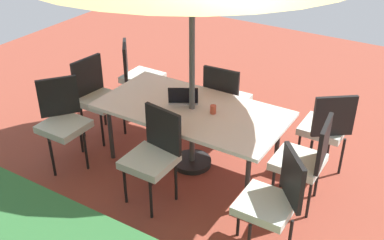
{
  "coord_description": "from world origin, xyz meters",
  "views": [
    {
      "loc": [
        -2.3,
        3.75,
        3.12
      ],
      "look_at": [
        0.0,
        0.0,
        0.58
      ],
      "focal_mm": 43.91,
      "sensor_mm": 36.0,
      "label": 1
    }
  ],
  "objects_px": {
    "chair_northeast": "(62,119)",
    "chair_southwest": "(326,126)",
    "chair_south": "(225,98)",
    "chair_east": "(97,94)",
    "cup": "(213,109)",
    "chair_north": "(154,153)",
    "chair_west": "(305,158)",
    "dining_table": "(192,112)",
    "laptop": "(183,98)",
    "chair_southeast": "(138,74)",
    "chair_northwest": "(273,198)"
  },
  "relations": [
    {
      "from": "chair_northeast",
      "to": "chair_southwest",
      "type": "bearing_deg",
      "value": -23.63
    },
    {
      "from": "chair_south",
      "to": "chair_east",
      "type": "xyz_separation_m",
      "value": [
        1.36,
        0.74,
        0.0
      ]
    },
    {
      "from": "chair_east",
      "to": "cup",
      "type": "height_order",
      "value": "chair_east"
    },
    {
      "from": "chair_northeast",
      "to": "cup",
      "type": "bearing_deg",
      "value": -27.12
    },
    {
      "from": "chair_north",
      "to": "chair_south",
      "type": "height_order",
      "value": "same"
    },
    {
      "from": "chair_east",
      "to": "chair_west",
      "type": "relative_size",
      "value": 1.0
    },
    {
      "from": "dining_table",
      "to": "laptop",
      "type": "xyz_separation_m",
      "value": [
        0.15,
        -0.07,
        0.09
      ]
    },
    {
      "from": "chair_northeast",
      "to": "laptop",
      "type": "bearing_deg",
      "value": -17.86
    },
    {
      "from": "chair_southeast",
      "to": "dining_table",
      "type": "bearing_deg",
      "value": -156.79
    },
    {
      "from": "chair_north",
      "to": "chair_south",
      "type": "xyz_separation_m",
      "value": [
        -0.04,
        -1.42,
        0.0
      ]
    },
    {
      "from": "chair_east",
      "to": "chair_southwest",
      "type": "distance_m",
      "value": 2.69
    },
    {
      "from": "dining_table",
      "to": "chair_northeast",
      "type": "relative_size",
      "value": 2.06
    },
    {
      "from": "chair_south",
      "to": "chair_northeast",
      "type": "distance_m",
      "value": 1.9
    },
    {
      "from": "cup",
      "to": "chair_south",
      "type": "bearing_deg",
      "value": -72.81
    },
    {
      "from": "chair_east",
      "to": "laptop",
      "type": "xyz_separation_m",
      "value": [
        -1.18,
        -0.1,
        0.22
      ]
    },
    {
      "from": "chair_north",
      "to": "chair_east",
      "type": "relative_size",
      "value": 1.0
    },
    {
      "from": "chair_east",
      "to": "chair_northwest",
      "type": "distance_m",
      "value": 2.69
    },
    {
      "from": "chair_northeast",
      "to": "chair_northwest",
      "type": "bearing_deg",
      "value": -53.3
    },
    {
      "from": "chair_west",
      "to": "chair_northwest",
      "type": "relative_size",
      "value": 1.0
    },
    {
      "from": "chair_east",
      "to": "dining_table",
      "type": "bearing_deg",
      "value": -82.13
    },
    {
      "from": "dining_table",
      "to": "chair_southeast",
      "type": "xyz_separation_m",
      "value": [
        1.28,
        -0.71,
        -0.13
      ]
    },
    {
      "from": "chair_southeast",
      "to": "chair_south",
      "type": "bearing_deg",
      "value": -127.74
    },
    {
      "from": "chair_east",
      "to": "chair_west",
      "type": "bearing_deg",
      "value": -82.86
    },
    {
      "from": "chair_northwest",
      "to": "chair_northeast",
      "type": "bearing_deg",
      "value": -131.47
    },
    {
      "from": "chair_east",
      "to": "chair_west",
      "type": "xyz_separation_m",
      "value": [
        -2.62,
        -0.02,
        0.0
      ]
    },
    {
      "from": "chair_west",
      "to": "chair_northwest",
      "type": "distance_m",
      "value": 0.72
    },
    {
      "from": "chair_northwest",
      "to": "laptop",
      "type": "xyz_separation_m",
      "value": [
        1.41,
        -0.8,
        0.22
      ]
    },
    {
      "from": "chair_west",
      "to": "laptop",
      "type": "relative_size",
      "value": 2.45
    },
    {
      "from": "chair_east",
      "to": "chair_north",
      "type": "bearing_deg",
      "value": -110.34
    },
    {
      "from": "chair_west",
      "to": "chair_northwest",
      "type": "height_order",
      "value": "same"
    },
    {
      "from": "dining_table",
      "to": "chair_southwest",
      "type": "height_order",
      "value": "chair_southwest"
    },
    {
      "from": "chair_northeast",
      "to": "laptop",
      "type": "height_order",
      "value": "chair_northeast"
    },
    {
      "from": "chair_west",
      "to": "dining_table",
      "type": "bearing_deg",
      "value": -96.97
    },
    {
      "from": "cup",
      "to": "chair_northwest",
      "type": "bearing_deg",
      "value": 143.45
    },
    {
      "from": "chair_east",
      "to": "chair_northwest",
      "type": "xyz_separation_m",
      "value": [
        -2.59,
        0.71,
        0.0
      ]
    },
    {
      "from": "chair_southeast",
      "to": "chair_west",
      "type": "xyz_separation_m",
      "value": [
        -2.57,
        0.72,
        0.0
      ]
    },
    {
      "from": "chair_north",
      "to": "cup",
      "type": "relative_size",
      "value": 10.68
    },
    {
      "from": "chair_south",
      "to": "chair_southeast",
      "type": "xyz_separation_m",
      "value": [
        1.32,
        -0.0,
        0.0
      ]
    },
    {
      "from": "chair_north",
      "to": "chair_west",
      "type": "xyz_separation_m",
      "value": [
        -1.29,
        -0.69,
        0.0
      ]
    },
    {
      "from": "dining_table",
      "to": "chair_northeast",
      "type": "height_order",
      "value": "chair_northeast"
    },
    {
      "from": "chair_northeast",
      "to": "chair_northwest",
      "type": "relative_size",
      "value": 1.0
    },
    {
      "from": "dining_table",
      "to": "chair_south",
      "type": "xyz_separation_m",
      "value": [
        -0.03,
        -0.71,
        -0.13
      ]
    },
    {
      "from": "chair_south",
      "to": "cup",
      "type": "bearing_deg",
      "value": 103.01
    },
    {
      "from": "chair_east",
      "to": "chair_southwest",
      "type": "height_order",
      "value": "same"
    },
    {
      "from": "chair_west",
      "to": "chair_north",
      "type": "bearing_deg",
      "value": -68.31
    },
    {
      "from": "chair_southeast",
      "to": "chair_northwest",
      "type": "height_order",
      "value": "same"
    },
    {
      "from": "dining_table",
      "to": "chair_east",
      "type": "bearing_deg",
      "value": 1.09
    },
    {
      "from": "chair_north",
      "to": "chair_east",
      "type": "height_order",
      "value": "same"
    },
    {
      "from": "chair_northwest",
      "to": "chair_south",
      "type": "bearing_deg",
      "value": -179.9
    },
    {
      "from": "chair_southeast",
      "to": "chair_southwest",
      "type": "xyz_separation_m",
      "value": [
        -2.55,
        0.02,
        0.0
      ]
    }
  ]
}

